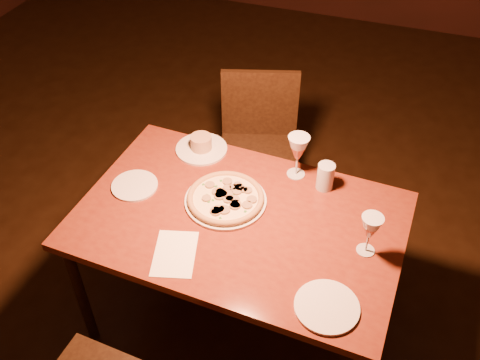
% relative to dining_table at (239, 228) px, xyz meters
% --- Properties ---
extents(floor, '(7.00, 7.00, 0.00)m').
position_rel_dining_table_xyz_m(floor, '(-0.19, -0.13, -0.62)').
color(floor, black).
rests_on(floor, ground).
extents(dining_table, '(1.31, 0.88, 0.68)m').
position_rel_dining_table_xyz_m(dining_table, '(0.00, 0.00, 0.00)').
color(dining_table, maroon).
rests_on(dining_table, floor).
extents(chair_far, '(0.50, 0.50, 0.83)m').
position_rel_dining_table_xyz_m(chair_far, '(-0.15, 0.74, -0.16)').
color(chair_far, black).
rests_on(chair_far, floor).
extents(pizza_plate, '(0.33, 0.33, 0.04)m').
position_rel_dining_table_xyz_m(pizza_plate, '(-0.08, 0.07, 0.08)').
color(pizza_plate, silver).
rests_on(pizza_plate, dining_table).
extents(ramekin_saucer, '(0.23, 0.23, 0.07)m').
position_rel_dining_table_xyz_m(ramekin_saucer, '(-0.30, 0.35, 0.08)').
color(ramekin_saucer, silver).
rests_on(ramekin_saucer, dining_table).
extents(wine_glass_far, '(0.09, 0.09, 0.20)m').
position_rel_dining_table_xyz_m(wine_glass_far, '(0.15, 0.32, 0.16)').
color(wine_glass_far, '#B2604A').
rests_on(wine_glass_far, dining_table).
extents(wine_glass_right, '(0.08, 0.08, 0.18)m').
position_rel_dining_table_xyz_m(wine_glass_right, '(0.50, -0.01, 0.15)').
color(wine_glass_right, '#B2604A').
rests_on(wine_glass_right, dining_table).
extents(water_tumbler, '(0.07, 0.07, 0.12)m').
position_rel_dining_table_xyz_m(water_tumbler, '(0.28, 0.29, 0.12)').
color(water_tumbler, '#B6BFC7').
rests_on(water_tumbler, dining_table).
extents(side_plate_left, '(0.19, 0.19, 0.01)m').
position_rel_dining_table_xyz_m(side_plate_left, '(-0.48, 0.02, 0.07)').
color(side_plate_left, silver).
rests_on(side_plate_left, dining_table).
extents(side_plate_near, '(0.22, 0.22, 0.01)m').
position_rel_dining_table_xyz_m(side_plate_near, '(0.42, -0.30, 0.07)').
color(side_plate_near, silver).
rests_on(side_plate_near, dining_table).
extents(menu_card, '(0.21, 0.26, 0.00)m').
position_rel_dining_table_xyz_m(menu_card, '(-0.16, -0.26, 0.06)').
color(menu_card, white).
rests_on(menu_card, dining_table).
extents(pendant_light, '(0.12, 0.12, 0.12)m').
position_rel_dining_table_xyz_m(pendant_light, '(0.00, -0.00, 0.94)').
color(pendant_light, '#F17843').
rests_on(pendant_light, ceiling).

